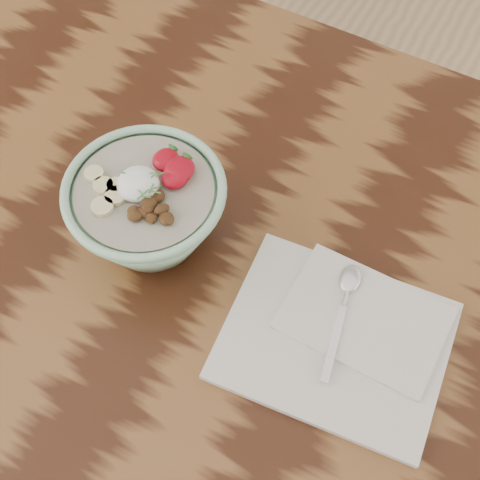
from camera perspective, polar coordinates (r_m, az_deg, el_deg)
The scene contains 4 objects.
table at distance 97.74cm, azimuth -2.79°, elevation -2.43°, with size 160.00×90.00×75.00cm.
breakfast_bowl at distance 84.49cm, azimuth -7.85°, elevation 2.66°, with size 20.08×20.08×13.21cm.
napkin at distance 83.17cm, azimuth 8.64°, elevation -8.09°, with size 28.43×23.84×1.63cm.
spoon at distance 84.19cm, azimuth 9.06°, elevation -4.58°, with size 4.97×16.16×0.84cm.
Camera 1 is at (26.29, -38.48, 151.61)cm, focal length 50.00 mm.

